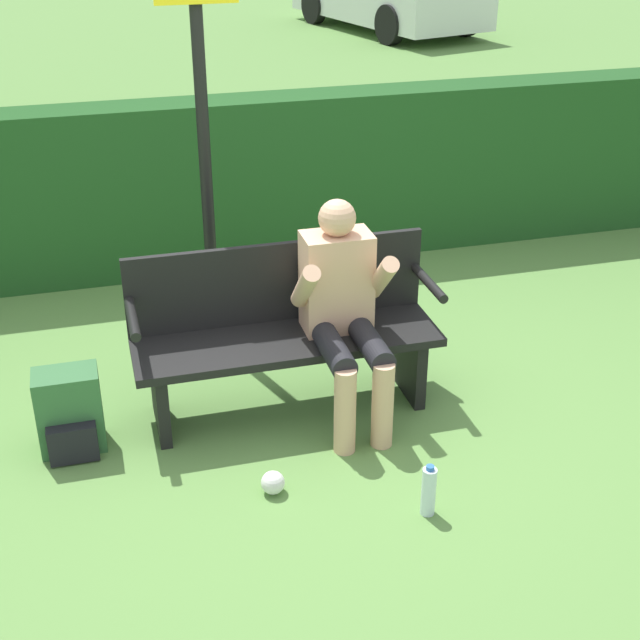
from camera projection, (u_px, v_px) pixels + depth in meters
name	position (u px, v px, depth m)	size (l,w,h in m)	color
ground_plane	(289.00, 408.00, 4.83)	(40.00, 40.00, 0.00)	#5B8942
hedge_back	(220.00, 185.00, 6.29)	(12.00, 0.36, 1.20)	#1E4C1E
park_bench	(284.00, 331.00, 4.69)	(1.60, 0.47, 0.88)	black
person_seated	(343.00, 306.00, 4.54)	(0.49, 0.66, 1.15)	#DBA884
backpack	(70.00, 414.00, 4.41)	(0.32, 0.28, 0.43)	#336638
water_bottle	(429.00, 491.00, 4.00)	(0.07, 0.07, 0.26)	silver
signpost	(203.00, 131.00, 4.90)	(0.44, 0.09, 2.28)	black
litter_crumple	(273.00, 483.00, 4.16)	(0.11, 0.11, 0.11)	silver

